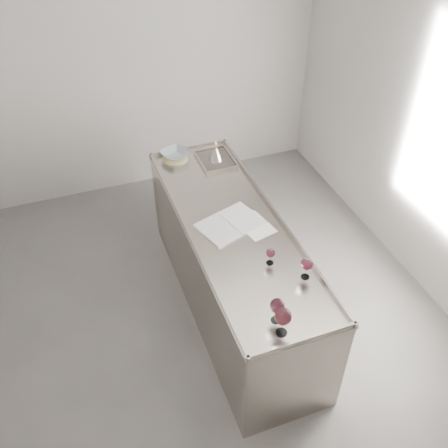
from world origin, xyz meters
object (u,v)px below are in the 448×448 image
object	(u,v)px
wine_glass_right	(307,264)
wine_funnel	(216,154)
wine_glass_left	(277,306)
notebook	(230,224)
counter	(233,267)
wine_glass_small	(271,253)
wine_glass_middle	(283,317)
ceramic_bowl	(175,154)

from	to	relation	value
wine_glass_right	wine_funnel	world-z (taller)	wine_funnel
wine_glass_left	notebook	distance (m)	1.00
counter	wine_glass_right	distance (m)	0.95
wine_glass_right	wine_glass_small	bearing A→B (deg)	129.37
wine_glass_middle	wine_glass_small	world-z (taller)	wine_glass_middle
wine_glass_left	ceramic_bowl	size ratio (longest dim) A/B	0.78
notebook	wine_glass_middle	bearing A→B (deg)	-111.84
wine_glass_left	wine_glass_small	world-z (taller)	wine_glass_left
wine_glass_middle	wine_glass_right	bearing A→B (deg)	46.42
wine_glass_left	wine_glass_middle	world-z (taller)	wine_glass_middle
wine_glass_middle	wine_funnel	xyz separation A→B (m)	(0.28, 2.02, -0.09)
notebook	wine_glass_left	bearing A→B (deg)	-111.70
wine_glass_right	notebook	xyz separation A→B (m)	(-0.29, 0.71, -0.12)
wine_glass_left	counter	bearing A→B (deg)	85.00
counter	notebook	xyz separation A→B (m)	(-0.02, 0.01, 0.48)
counter	wine_glass_small	world-z (taller)	wine_glass_small
wine_glass_middle	ceramic_bowl	world-z (taller)	wine_glass_middle
wine_glass_middle	wine_glass_right	distance (m)	0.52
wine_glass_small	counter	bearing A→B (deg)	100.69
counter	ceramic_bowl	xyz separation A→B (m)	(-0.17, 1.08, 0.52)
wine_glass_middle	counter	bearing A→B (deg)	84.97
wine_glass_middle	wine_glass_left	bearing A→B (deg)	84.73
wine_glass_middle	notebook	world-z (taller)	wine_glass_middle
counter	wine_glass_small	xyz separation A→B (m)	(0.09, -0.49, 0.56)
wine_glass_right	wine_glass_left	bearing A→B (deg)	-141.69
notebook	counter	bearing A→B (deg)	-44.08
wine_glass_right	notebook	bearing A→B (deg)	112.03
wine_glass_middle	wine_funnel	distance (m)	2.04
wine_glass_right	notebook	distance (m)	0.78
wine_glass_small	notebook	distance (m)	0.52
wine_glass_middle	wine_glass_small	bearing A→B (deg)	72.40
counter	wine_glass_right	world-z (taller)	wine_glass_right
wine_glass_left	ceramic_bowl	distance (m)	2.06
counter	ceramic_bowl	bearing A→B (deg)	98.72
wine_glass_right	wine_funnel	size ratio (longest dim) A/B	0.83
counter	wine_funnel	xyz separation A→B (m)	(0.18, 0.94, 0.53)
wine_funnel	wine_glass_small	bearing A→B (deg)	-93.67
wine_glass_right	wine_funnel	bearing A→B (deg)	92.88
counter	notebook	world-z (taller)	counter
wine_funnel	notebook	bearing A→B (deg)	-102.56
wine_glass_middle	wine_glass_small	size ratio (longest dim) A/B	1.55
wine_glass_small	ceramic_bowl	bearing A→B (deg)	99.34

